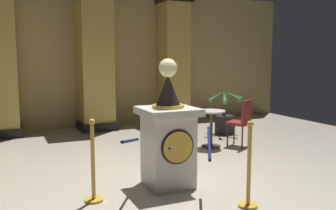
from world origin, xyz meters
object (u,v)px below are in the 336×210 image
(potted_palm_right, at_px, (225,118))
(cafe_table, at_px, (211,124))
(pedestal_clock, at_px, (168,137))
(stanchion_near, at_px, (93,173))
(stanchion_far, at_px, (249,177))
(cafe_chair_red, at_px, (242,119))

(potted_palm_right, bearing_deg, cafe_table, -133.84)
(pedestal_clock, distance_m, stanchion_near, 1.14)
(stanchion_near, bearing_deg, potted_palm_right, 37.09)
(stanchion_near, relative_size, potted_palm_right, 0.96)
(potted_palm_right, bearing_deg, stanchion_near, -142.91)
(potted_palm_right, relative_size, cafe_table, 1.46)
(stanchion_far, height_order, cafe_table, stanchion_far)
(stanchion_far, height_order, cafe_chair_red, stanchion_far)
(stanchion_near, xyz_separation_m, cafe_chair_red, (3.42, 1.64, 0.20))
(pedestal_clock, xyz_separation_m, potted_palm_right, (2.73, 2.76, -0.32))
(stanchion_near, bearing_deg, stanchion_far, -29.69)
(pedestal_clock, distance_m, cafe_table, 2.47)
(pedestal_clock, xyz_separation_m, cafe_chair_red, (2.33, 1.52, -0.13))
(stanchion_near, height_order, cafe_chair_red, stanchion_near)
(pedestal_clock, height_order, stanchion_near, pedestal_clock)
(stanchion_near, distance_m, stanchion_far, 1.92)
(cafe_chair_red, bearing_deg, cafe_table, 159.99)
(pedestal_clock, height_order, cafe_table, pedestal_clock)
(stanchion_far, distance_m, potted_palm_right, 4.39)
(stanchion_near, height_order, potted_palm_right, potted_palm_right)
(cafe_table, bearing_deg, stanchion_far, -112.44)
(stanchion_far, relative_size, cafe_chair_red, 1.10)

